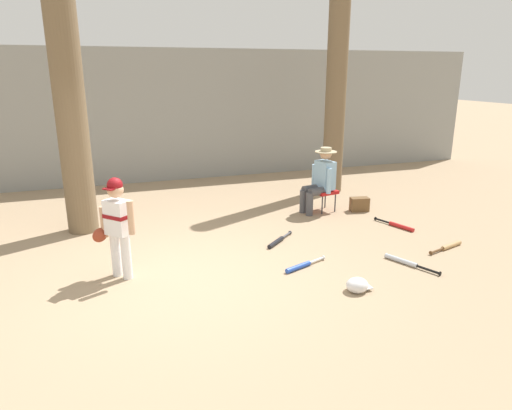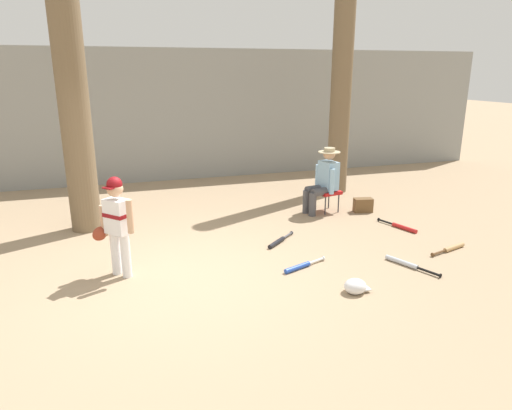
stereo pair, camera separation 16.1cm
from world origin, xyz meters
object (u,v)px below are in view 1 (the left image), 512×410
at_px(tree_behind_spectator, 336,79).
at_px(bat_red_barrel, 398,226).
at_px(folding_stool, 324,192).
at_px(bat_aluminum_silver, 405,262).
at_px(bat_wood_tan, 449,246).
at_px(young_ballplayer, 117,222).
at_px(handbag_beside_stool, 359,204).
at_px(tree_near_player, 69,96).
at_px(bat_blue_youth, 301,266).
at_px(seated_spectator, 320,178).
at_px(bat_black_composite, 278,241).
at_px(batting_helmet_white, 357,285).

distance_m(tree_behind_spectator, bat_red_barrel, 3.49).
relative_size(folding_stool, bat_red_barrel, 0.61).
bearing_deg(bat_red_barrel, bat_aluminum_silver, -122.36).
bearing_deg(bat_wood_tan, young_ballplayer, 172.96).
bearing_deg(handbag_beside_stool, bat_wood_tan, -82.61).
relative_size(tree_near_player, bat_blue_youth, 7.29).
bearing_deg(seated_spectator, bat_wood_tan, -66.52).
bearing_deg(seated_spectator, folding_stool, 10.37).
relative_size(tree_near_player, bat_red_barrel, 6.55).
height_order(handbag_beside_stool, bat_red_barrel, handbag_beside_stool).
height_order(tree_behind_spectator, handbag_beside_stool, tree_behind_spectator).
xyz_separation_m(bat_aluminum_silver, bat_wood_tan, (0.98, 0.28, -0.00)).
bearing_deg(tree_near_player, tree_behind_spectator, 11.26).
bearing_deg(bat_black_composite, bat_aluminum_silver, -43.79).
distance_m(young_ballplayer, bat_wood_tan, 4.75).
distance_m(bat_aluminum_silver, bat_red_barrel, 1.56).
distance_m(seated_spectator, handbag_beside_stool, 0.91).
bearing_deg(tree_near_player, bat_red_barrel, -17.45).
relative_size(bat_red_barrel, batting_helmet_white, 2.41).
xyz_separation_m(handbag_beside_stool, batting_helmet_white, (-1.75, -2.84, -0.05)).
height_order(tree_behind_spectator, bat_red_barrel, tree_behind_spectator).
xyz_separation_m(seated_spectator, bat_black_composite, (-1.34, -1.27, -0.61)).
relative_size(tree_behind_spectator, folding_stool, 11.73).
bearing_deg(bat_black_composite, bat_wood_tan, -23.70).
relative_size(bat_blue_youth, bat_black_composite, 1.17).
height_order(young_ballplayer, bat_blue_youth, young_ballplayer).
bearing_deg(seated_spectator, young_ballplayer, -154.93).
bearing_deg(tree_behind_spectator, bat_aluminum_silver, -103.60).
bearing_deg(bat_blue_youth, bat_aluminum_silver, -13.76).
bearing_deg(handbag_beside_stool, bat_blue_youth, -136.26).
bearing_deg(young_ballplayer, handbag_beside_stool, 18.89).
distance_m(tree_near_player, bat_blue_youth, 4.33).
height_order(tree_behind_spectator, bat_black_composite, tree_behind_spectator).
distance_m(handbag_beside_stool, bat_aluminum_silver, 2.46).
bearing_deg(tree_near_player, folding_stool, -4.07).
height_order(bat_wood_tan, bat_red_barrel, same).
bearing_deg(seated_spectator, bat_blue_youth, -121.76).
xyz_separation_m(bat_aluminum_silver, bat_black_composite, (-1.36, 1.30, 0.00)).
height_order(seated_spectator, bat_black_composite, seated_spectator).
height_order(young_ballplayer, folding_stool, young_ballplayer).
bearing_deg(folding_stool, tree_behind_spectator, 56.77).
distance_m(bat_aluminum_silver, bat_black_composite, 1.88).
distance_m(bat_wood_tan, batting_helmet_white, 2.16).
bearing_deg(tree_near_player, bat_aluminum_silver, -34.70).
height_order(tree_near_player, handbag_beside_stool, tree_near_player).
relative_size(young_ballplayer, bat_red_barrel, 1.70).
distance_m(folding_stool, bat_black_composite, 1.96).
bearing_deg(bat_red_barrel, tree_behind_spectator, 87.54).
height_order(young_ballplayer, bat_black_composite, young_ballplayer).
distance_m(tree_near_player, bat_black_composite, 3.87).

